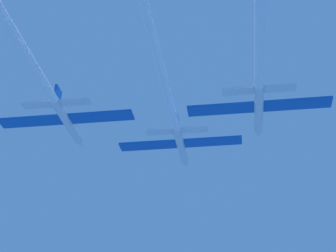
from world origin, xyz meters
TOP-DOWN VIEW (x-y plane):
  - jet_lead at (0.65, -14.35)m, footprint 14.84×48.08m
  - jet_left_wing at (-10.80, -26.60)m, footprint 14.84×54.69m
  - jet_right_wing at (9.93, -25.90)m, footprint 14.84×52.88m

SIDE VIEW (x-z plane):
  - jet_right_wing at x=9.93m, z-range -1.88..0.58m
  - jet_left_wing at x=-10.80m, z-range -1.75..0.71m
  - jet_lead at x=0.65m, z-range -0.89..1.56m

